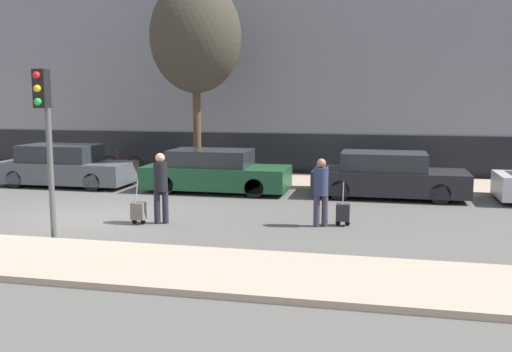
{
  "coord_description": "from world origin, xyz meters",
  "views": [
    {
      "loc": [
        7.36,
        -13.05,
        3.12
      ],
      "look_at": [
        4.05,
        1.8,
        0.95
      ],
      "focal_mm": 40.0,
      "sensor_mm": 36.0,
      "label": 1
    }
  ],
  "objects_px": {
    "parked_car_2": "(388,176)",
    "parked_bicycle": "(122,165)",
    "bare_tree_near_crossing": "(196,37)",
    "pedestrian_right": "(321,188)",
    "trolley_right": "(343,213)",
    "parked_car_0": "(64,167)",
    "trolley_left": "(138,211)",
    "parked_car_1": "(215,172)",
    "traffic_light": "(45,120)",
    "pedestrian_left": "(161,184)"
  },
  "relations": [
    {
      "from": "parked_car_1",
      "to": "bare_tree_near_crossing",
      "type": "height_order",
      "value": "bare_tree_near_crossing"
    },
    {
      "from": "trolley_right",
      "to": "bare_tree_near_crossing",
      "type": "relative_size",
      "value": 0.15
    },
    {
      "from": "parked_car_2",
      "to": "trolley_left",
      "type": "relative_size",
      "value": 4.28
    },
    {
      "from": "trolley_right",
      "to": "parked_bicycle",
      "type": "height_order",
      "value": "parked_bicycle"
    },
    {
      "from": "parked_car_1",
      "to": "traffic_light",
      "type": "xyz_separation_m",
      "value": [
        -1.63,
        -6.84,
        1.96
      ]
    },
    {
      "from": "parked_car_1",
      "to": "pedestrian_right",
      "type": "height_order",
      "value": "pedestrian_right"
    },
    {
      "from": "parked_car_0",
      "to": "trolley_left",
      "type": "bearing_deg",
      "value": -44.98
    },
    {
      "from": "parked_car_0",
      "to": "parked_car_1",
      "type": "bearing_deg",
      "value": -0.33
    },
    {
      "from": "parked_car_1",
      "to": "pedestrian_left",
      "type": "height_order",
      "value": "pedestrian_left"
    },
    {
      "from": "parked_car_2",
      "to": "pedestrian_right",
      "type": "height_order",
      "value": "pedestrian_right"
    },
    {
      "from": "parked_car_0",
      "to": "trolley_right",
      "type": "relative_size",
      "value": 4.31
    },
    {
      "from": "pedestrian_left",
      "to": "trolley_right",
      "type": "relative_size",
      "value": 1.62
    },
    {
      "from": "trolley_left",
      "to": "parked_bicycle",
      "type": "distance_m",
      "value": 8.12
    },
    {
      "from": "parked_car_1",
      "to": "pedestrian_left",
      "type": "distance_m",
      "value": 4.72
    },
    {
      "from": "parked_car_1",
      "to": "trolley_right",
      "type": "xyz_separation_m",
      "value": [
        4.39,
        -4.0,
        -0.32
      ]
    },
    {
      "from": "trolley_right",
      "to": "trolley_left",
      "type": "bearing_deg",
      "value": -169.4
    },
    {
      "from": "pedestrian_left",
      "to": "parked_car_0",
      "type": "bearing_deg",
      "value": 117.64
    },
    {
      "from": "parked_car_1",
      "to": "bare_tree_near_crossing",
      "type": "xyz_separation_m",
      "value": [
        -1.21,
        1.85,
        4.47
      ]
    },
    {
      "from": "pedestrian_right",
      "to": "parked_bicycle",
      "type": "relative_size",
      "value": 0.92
    },
    {
      "from": "parked_car_1",
      "to": "parked_bicycle",
      "type": "height_order",
      "value": "parked_car_1"
    },
    {
      "from": "parked_car_2",
      "to": "pedestrian_right",
      "type": "distance_m",
      "value": 4.67
    },
    {
      "from": "parked_bicycle",
      "to": "traffic_light",
      "type": "bearing_deg",
      "value": -73.51
    },
    {
      "from": "parked_car_1",
      "to": "parked_bicycle",
      "type": "bearing_deg",
      "value": 152.64
    },
    {
      "from": "parked_car_0",
      "to": "pedestrian_right",
      "type": "distance_m",
      "value": 10.22
    },
    {
      "from": "pedestrian_right",
      "to": "trolley_right",
      "type": "relative_size",
      "value": 1.52
    },
    {
      "from": "traffic_light",
      "to": "parked_bicycle",
      "type": "relative_size",
      "value": 2.06
    },
    {
      "from": "pedestrian_right",
      "to": "bare_tree_near_crossing",
      "type": "relative_size",
      "value": 0.23
    },
    {
      "from": "parked_car_2",
      "to": "pedestrian_right",
      "type": "xyz_separation_m",
      "value": [
        -1.58,
        -4.39,
        0.27
      ]
    },
    {
      "from": "parked_car_2",
      "to": "parked_bicycle",
      "type": "xyz_separation_m",
      "value": [
        -9.77,
        2.05,
        -0.16
      ]
    },
    {
      "from": "parked_car_0",
      "to": "trolley_right",
      "type": "bearing_deg",
      "value": -22.36
    },
    {
      "from": "parked_car_1",
      "to": "trolley_left",
      "type": "relative_size",
      "value": 4.33
    },
    {
      "from": "parked_car_1",
      "to": "parked_car_0",
      "type": "bearing_deg",
      "value": 179.67
    },
    {
      "from": "pedestrian_left",
      "to": "trolley_right",
      "type": "height_order",
      "value": "pedestrian_left"
    },
    {
      "from": "parked_car_1",
      "to": "bare_tree_near_crossing",
      "type": "relative_size",
      "value": 0.67
    },
    {
      "from": "parked_car_1",
      "to": "pedestrian_left",
      "type": "xyz_separation_m",
      "value": [
        0.04,
        -4.71,
        0.34
      ]
    },
    {
      "from": "bare_tree_near_crossing",
      "to": "parked_bicycle",
      "type": "bearing_deg",
      "value": 173.0
    },
    {
      "from": "traffic_light",
      "to": "parked_bicycle",
      "type": "xyz_separation_m",
      "value": [
        -2.69,
        9.07,
        -2.11
      ]
    },
    {
      "from": "trolley_left",
      "to": "pedestrian_right",
      "type": "distance_m",
      "value": 4.45
    },
    {
      "from": "parked_car_1",
      "to": "parked_bicycle",
      "type": "relative_size",
      "value": 2.64
    },
    {
      "from": "parked_car_1",
      "to": "pedestrian_right",
      "type": "bearing_deg",
      "value": -47.29
    },
    {
      "from": "pedestrian_left",
      "to": "parked_car_2",
      "type": "bearing_deg",
      "value": 20.79
    },
    {
      "from": "parked_car_1",
      "to": "pedestrian_right",
      "type": "xyz_separation_m",
      "value": [
        3.88,
        -4.2,
        0.28
      ]
    },
    {
      "from": "pedestrian_right",
      "to": "traffic_light",
      "type": "distance_m",
      "value": 6.33
    },
    {
      "from": "parked_car_0",
      "to": "parked_car_2",
      "type": "xyz_separation_m",
      "value": [
        10.87,
        0.16,
        -0.01
      ]
    },
    {
      "from": "parked_car_0",
      "to": "trolley_left",
      "type": "distance_m",
      "value": 7.0
    },
    {
      "from": "pedestrian_left",
      "to": "traffic_light",
      "type": "height_order",
      "value": "traffic_light"
    },
    {
      "from": "parked_bicycle",
      "to": "bare_tree_near_crossing",
      "type": "height_order",
      "value": "bare_tree_near_crossing"
    },
    {
      "from": "trolley_left",
      "to": "bare_tree_near_crossing",
      "type": "distance_m",
      "value": 8.32
    },
    {
      "from": "parked_car_0",
      "to": "pedestrian_left",
      "type": "relative_size",
      "value": 2.67
    },
    {
      "from": "parked_car_2",
      "to": "pedestrian_left",
      "type": "bearing_deg",
      "value": -137.84
    }
  ]
}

